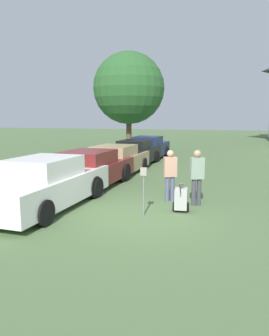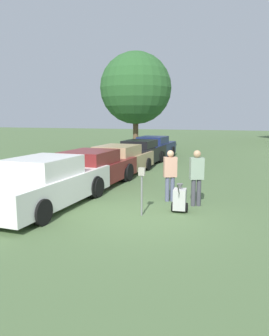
% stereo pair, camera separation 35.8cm
% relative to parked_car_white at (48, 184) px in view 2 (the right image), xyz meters
% --- Properties ---
extents(ground_plane, '(120.00, 120.00, 0.00)m').
position_rel_parked_car_white_xyz_m(ground_plane, '(2.99, -0.08, -0.72)').
color(ground_plane, '#4C663D').
extents(parked_car_white, '(2.06, 5.14, 1.56)m').
position_rel_parked_car_white_xyz_m(parked_car_white, '(0.00, 0.00, 0.00)').
color(parked_car_white, silver).
rests_on(parked_car_white, ground_plane).
extents(parked_car_maroon, '(2.14, 5.17, 1.46)m').
position_rel_parked_car_white_xyz_m(parked_car_maroon, '(0.00, 3.05, -0.03)').
color(parked_car_maroon, maroon).
rests_on(parked_car_maroon, ground_plane).
extents(parked_car_tan, '(2.13, 5.15, 1.42)m').
position_rel_parked_car_white_xyz_m(parked_car_tan, '(0.00, 5.97, -0.06)').
color(parked_car_tan, tan).
rests_on(parked_car_tan, ground_plane).
extents(parked_car_black, '(2.00, 4.87, 1.43)m').
position_rel_parked_car_white_xyz_m(parked_car_black, '(0.00, 9.37, -0.05)').
color(parked_car_black, black).
rests_on(parked_car_black, ground_plane).
extents(parked_car_navy, '(2.07, 4.92, 1.48)m').
position_rel_parked_car_white_xyz_m(parked_car_navy, '(0.00, 12.14, -0.01)').
color(parked_car_navy, '#19234C').
rests_on(parked_car_navy, ground_plane).
extents(parking_meter, '(0.18, 0.09, 1.37)m').
position_rel_parked_car_white_xyz_m(parking_meter, '(3.02, 0.05, 0.23)').
color(parking_meter, slate).
rests_on(parking_meter, ground_plane).
extents(person_worker, '(0.47, 0.37, 1.69)m').
position_rel_parked_car_white_xyz_m(person_worker, '(3.42, 1.87, 0.24)').
color(person_worker, '#515670').
rests_on(person_worker, ground_plane).
extents(person_supervisor, '(0.47, 0.37, 1.75)m').
position_rel_parked_car_white_xyz_m(person_supervisor, '(4.32, 1.57, 0.28)').
color(person_supervisor, '#3F3F47').
rests_on(person_supervisor, ground_plane).
extents(equipment_cart, '(0.49, 1.00, 1.00)m').
position_rel_parked_car_white_xyz_m(equipment_cart, '(3.96, 0.75, -0.33)').
color(equipment_cart, '#B2B2AD').
rests_on(equipment_cart, ground_plane).
extents(shade_tree, '(5.73, 5.73, 7.87)m').
position_rel_parked_car_white_xyz_m(shade_tree, '(-2.90, 17.07, 4.27)').
color(shade_tree, brown).
rests_on(shade_tree, ground_plane).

